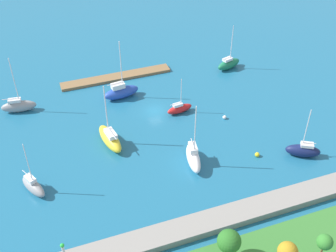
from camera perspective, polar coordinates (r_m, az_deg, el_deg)
The scene contains 17 objects.
water at distance 83.65m, azimuth -1.70°, elevation 2.05°, with size 160.00×160.00×0.00m, color #1E668C.
pier_dock at distance 94.11m, azimuth -6.88°, elevation 6.46°, with size 23.89×2.85×0.60m, color olive.
breakwater at distance 63.45m, azimuth 6.96°, elevation -12.17°, with size 71.79×3.77×1.18m, color gray.
harbor_beacon at distance 57.73m, azimuth -13.69°, elevation -15.93°, with size 0.56×0.56×3.73m.
park_tree_east at distance 56.06m, azimuth 8.12°, elevation -14.92°, with size 3.08×3.08×4.89m.
park_tree_mideast at distance 58.66m, azimuth 20.10°, elevation -14.29°, with size 2.07×2.07×4.51m.
park_tree_west at distance 55.96m, azimuth 15.60°, elevation -15.80°, with size 2.53×2.53×5.09m.
sailboat_gray_east_end at distance 69.80m, azimuth -17.47°, elevation -7.60°, with size 4.03×5.76×9.75m.
sailboat_green_inner_mooring at distance 97.55m, azimuth 8.06°, elevation 8.18°, with size 6.37×3.58×10.25m.
sailboat_red_outer_mooring at distance 82.65m, azimuth 1.54°, elevation 2.33°, with size 5.34×2.14×7.46m.
sailboat_white_west_end at distance 71.01m, azimuth 3.37°, elevation -4.16°, with size 3.23×7.02×12.00m.
sailboat_navy_off_beacon at distance 76.13m, azimuth 17.50°, elevation -3.10°, with size 6.09×4.67×9.58m.
sailboat_yellow_near_pier at distance 75.47m, azimuth -7.71°, elevation -1.62°, with size 3.68×8.24×11.86m.
sailboat_blue_lone_south at distance 87.14m, azimuth -6.26°, elevation 4.56°, with size 7.57×3.30×12.41m.
sailboat_gray_by_breakwater at distance 87.60m, azimuth -19.23°, elevation 2.55°, with size 6.77×2.78×11.59m.
mooring_buoy_white at distance 81.98m, azimuth 7.52°, elevation 1.16°, with size 0.73×0.73×0.73m, color white.
mooring_buoy_yellow at distance 74.55m, azimuth 11.76°, elevation -3.74°, with size 0.80×0.80×0.80m, color yellow.
Camera 1 is at (20.90, 64.52, 48.96)m, focal length 45.90 mm.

